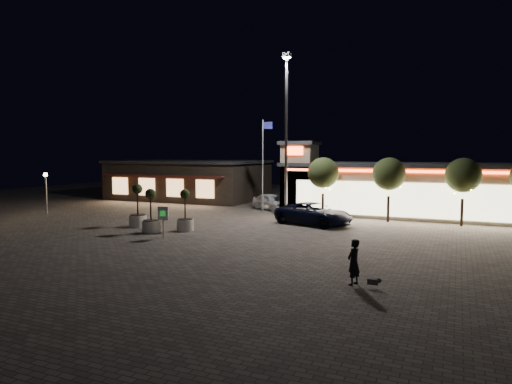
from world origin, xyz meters
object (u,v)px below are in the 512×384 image
at_px(planter_left, 138,213).
at_px(planter_mid, 185,218).
at_px(valet_sign, 163,216).
at_px(pickup_truck, 314,214).
at_px(pedestrian, 354,262).
at_px(white_sedan, 272,202).

distance_m(planter_left, planter_mid, 3.91).
bearing_deg(valet_sign, planter_mid, 95.13).
height_order(planter_mid, valet_sign, planter_mid).
distance_m(pickup_truck, valet_sign, 11.02).
bearing_deg(planter_mid, planter_left, 178.99).
distance_m(pedestrian, planter_left, 18.49).
distance_m(white_sedan, planter_mid, 12.49).
bearing_deg(valet_sign, planter_left, 145.38).
bearing_deg(planter_left, valet_sign, -34.62).
bearing_deg(white_sedan, planter_left, -167.81).
bearing_deg(pickup_truck, pedestrian, -139.71).
height_order(pickup_truck, white_sedan, pickup_truck).
distance_m(pickup_truck, planter_mid, 9.15).
xyz_separation_m(pickup_truck, planter_left, (-10.93, -5.80, 0.13)).
height_order(white_sedan, planter_left, planter_left).
height_order(pedestrian, valet_sign, valet_sign).
xyz_separation_m(pickup_truck, pedestrian, (5.75, -13.78, 0.11)).
height_order(planter_left, planter_mid, planter_left).
bearing_deg(planter_left, pickup_truck, 27.94).
height_order(white_sedan, valet_sign, valet_sign).
height_order(pedestrian, planter_left, planter_left).
relative_size(pickup_truck, planter_left, 1.90).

